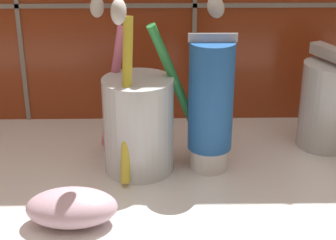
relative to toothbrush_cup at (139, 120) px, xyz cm
name	(u,v)px	position (x,y,z in cm)	size (l,w,h in cm)	color
sink_counter	(182,204)	(4.05, -5.33, -6.28)	(79.38, 36.51, 2.00)	white
toothbrush_cup	(139,120)	(0.00, 0.00, 0.00)	(14.03, 11.43, 18.01)	silver
toothpaste_tube	(211,105)	(6.95, -0.09, 1.59)	(4.57, 4.35, 13.92)	white
sink_faucet	(334,103)	(20.33, 4.19, -0.06)	(7.73, 11.56, 10.91)	silver
soap_bar	(72,208)	(-5.42, -9.74, -3.76)	(7.74, 4.71, 3.05)	#DBB2C6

